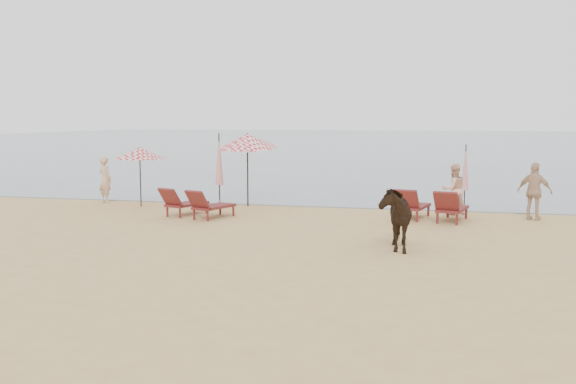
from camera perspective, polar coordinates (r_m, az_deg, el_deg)
name	(u,v)px	position (r m, az deg, el deg)	size (l,w,h in m)	color
ground	(230,276)	(12.80, -5.19, -7.41)	(120.00, 120.00, 0.00)	tan
sea	(410,140)	(91.91, 10.83, 4.54)	(160.00, 140.00, 0.06)	#51606B
lounger_cluster_left	(195,203)	(20.23, -8.23, -1.01)	(2.25, 2.20, 0.63)	maroon
lounger_cluster_right	(431,206)	(19.78, 12.59, -1.20)	(2.24, 2.19, 0.67)	maroon
umbrella_open_left_a	(140,153)	(22.96, -13.04, 3.37)	(1.83, 1.83, 2.08)	black
umbrella_open_left_b	(247,141)	(22.55, -3.63, 4.56)	(2.08, 2.12, 2.66)	black
umbrella_closed_left	(219,159)	(23.94, -6.14, 2.89)	(0.31, 0.31, 2.54)	black
umbrella_closed_right	(465,168)	(23.69, 15.49, 2.09)	(0.26, 0.26, 2.17)	black
cow	(393,217)	(15.38, 9.36, -2.17)	(0.83, 1.83, 1.54)	black
beachgoer_left	(105,180)	(24.37, -15.94, 1.07)	(0.62, 0.41, 1.71)	tan
beachgoer_right_a	(454,189)	(21.25, 14.51, 0.23)	(0.79, 0.62, 1.63)	#E1A88C
beachgoer_right_b	(535,191)	(20.79, 21.07, 0.04)	(1.03, 0.43, 1.76)	tan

